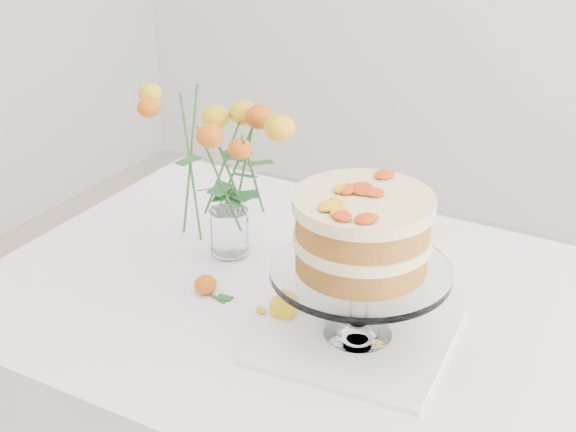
% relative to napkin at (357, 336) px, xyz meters
% --- Properties ---
extents(table, '(1.43, 0.93, 0.76)m').
position_rel_napkin_xyz_m(table, '(-0.08, 0.09, -0.09)').
color(table, tan).
rests_on(table, ground).
extents(napkin, '(0.35, 0.35, 0.01)m').
position_rel_napkin_xyz_m(napkin, '(0.00, 0.00, 0.00)').
color(napkin, white).
rests_on(napkin, table).
extents(cake_stand, '(0.32, 0.32, 0.28)m').
position_rel_napkin_xyz_m(cake_stand, '(0.00, -0.00, 0.19)').
color(cake_stand, white).
rests_on(cake_stand, napkin).
extents(rose_vase, '(0.31, 0.31, 0.42)m').
position_rel_napkin_xyz_m(rose_vase, '(-0.37, 0.15, 0.24)').
color(rose_vase, white).
rests_on(rose_vase, table).
extents(loose_rose_near, '(0.10, 0.06, 0.05)m').
position_rel_napkin_xyz_m(loose_rose_near, '(-0.15, -0.01, 0.02)').
color(loose_rose_near, gold).
rests_on(loose_rose_near, table).
extents(loose_rose_far, '(0.08, 0.04, 0.04)m').
position_rel_napkin_xyz_m(loose_rose_far, '(-0.33, -0.01, 0.01)').
color(loose_rose_far, '#C15909').
rests_on(loose_rose_far, table).
extents(stray_petal_a, '(0.03, 0.02, 0.00)m').
position_rel_napkin_xyz_m(stray_petal_a, '(-0.20, -0.01, -0.00)').
color(stray_petal_a, '#EAB00E').
rests_on(stray_petal_a, table).
extents(stray_petal_b, '(0.03, 0.02, 0.00)m').
position_rel_napkin_xyz_m(stray_petal_b, '(-0.10, -0.05, -0.00)').
color(stray_petal_b, '#EAB00E').
rests_on(stray_petal_b, table).
extents(stray_petal_c, '(0.03, 0.02, 0.00)m').
position_rel_napkin_xyz_m(stray_petal_c, '(-0.06, -0.09, -0.00)').
color(stray_petal_c, '#EAB00E').
rests_on(stray_petal_c, table).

